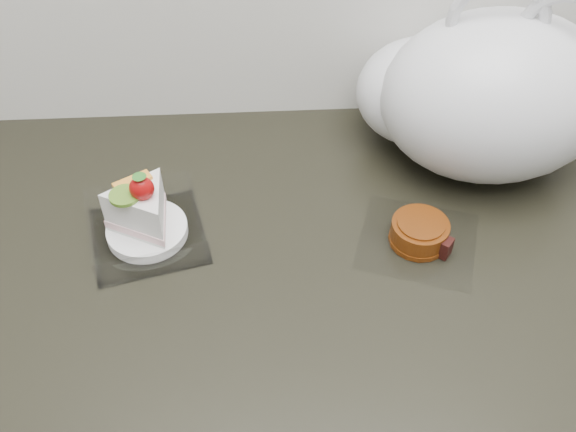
{
  "coord_description": "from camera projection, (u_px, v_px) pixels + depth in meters",
  "views": [
    {
      "loc": [
        -0.12,
        1.12,
        1.54
      ],
      "look_at": [
        -0.09,
        1.71,
        0.94
      ],
      "focal_mm": 40.0,
      "sensor_mm": 36.0,
      "label": 1
    }
  ],
  "objects": [
    {
      "name": "cake_tray",
      "position": [
        145.0,
        220.0,
        0.86
      ],
      "size": [
        0.18,
        0.18,
        0.12
      ],
      "rotation": [
        0.0,
        0.0,
        0.24
      ],
      "color": "white",
      "rests_on": "counter"
    },
    {
      "name": "mooncake_wrap",
      "position": [
        420.0,
        234.0,
        0.86
      ],
      "size": [
        0.19,
        0.19,
        0.04
      ],
      "rotation": [
        0.0,
        0.0,
        -0.16
      ],
      "color": "white",
      "rests_on": "counter"
    },
    {
      "name": "plastic_bag",
      "position": [
        479.0,
        94.0,
        0.91
      ],
      "size": [
        0.41,
        0.35,
        0.3
      ],
      "rotation": [
        0.0,
        0.0,
        -0.35
      ],
      "color": "silver",
      "rests_on": "counter"
    },
    {
      "name": "counter",
      "position": [
        335.0,
        407.0,
        1.19
      ],
      "size": [
        2.04,
        0.64,
        0.9
      ],
      "color": "black",
      "rests_on": "ground"
    }
  ]
}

